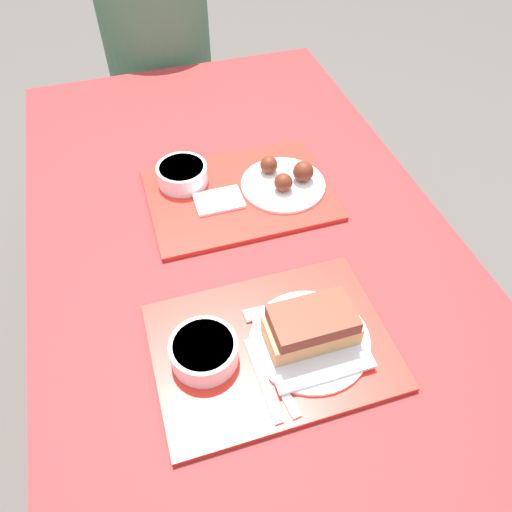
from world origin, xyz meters
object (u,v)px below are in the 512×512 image
(tray_far, at_px, (239,194))
(wings_plate_far, at_px, (285,179))
(person_seated_across, at_px, (157,41))
(bowl_coleslaw_far, at_px, (182,173))
(tray_near, at_px, (272,346))
(brisket_sandwich_plate, at_px, (311,331))
(bowl_coleslaw_near, at_px, (204,350))

(tray_far, distance_m, wings_plate_far, 0.12)
(person_seated_across, bearing_deg, bowl_coleslaw_far, -95.00)
(tray_near, relative_size, bowl_coleslaw_far, 3.56)
(person_seated_across, bearing_deg, tray_near, -90.44)
(tray_near, distance_m, person_seated_across, 1.33)
(tray_near, distance_m, brisket_sandwich_plate, 0.08)
(brisket_sandwich_plate, xyz_separation_m, wings_plate_far, (0.11, 0.44, -0.02))
(tray_near, distance_m, bowl_coleslaw_near, 0.13)
(brisket_sandwich_plate, xyz_separation_m, bowl_coleslaw_far, (-0.13, 0.52, -0.01))
(bowl_coleslaw_near, xyz_separation_m, brisket_sandwich_plate, (0.19, -0.02, 0.01))
(bowl_coleslaw_near, height_order, brisket_sandwich_plate, brisket_sandwich_plate)
(brisket_sandwich_plate, bearing_deg, wings_plate_far, 76.35)
(person_seated_across, bearing_deg, brisket_sandwich_plate, -87.46)
(tray_far, bearing_deg, bowl_coleslaw_far, 147.45)
(tray_near, bearing_deg, bowl_coleslaw_far, 96.91)
(tray_near, xyz_separation_m, wings_plate_far, (0.18, 0.42, 0.02))
(bowl_coleslaw_near, bearing_deg, tray_near, -4.07)
(tray_far, height_order, bowl_coleslaw_far, bowl_coleslaw_far)
(bowl_coleslaw_near, xyz_separation_m, wings_plate_far, (0.30, 0.41, -0.01))
(bowl_coleslaw_near, distance_m, brisket_sandwich_plate, 0.20)
(tray_far, distance_m, person_seated_across, 0.90)
(brisket_sandwich_plate, bearing_deg, bowl_coleslaw_near, 173.34)
(tray_near, bearing_deg, tray_far, 82.06)
(tray_far, xyz_separation_m, brisket_sandwich_plate, (0.01, -0.44, 0.04))
(tray_far, bearing_deg, person_seated_across, 93.17)
(tray_near, distance_m, tray_far, 0.43)
(tray_far, xyz_separation_m, bowl_coleslaw_far, (-0.12, 0.08, 0.03))
(tray_near, relative_size, wings_plate_far, 2.11)
(tray_far, relative_size, bowl_coleslaw_near, 3.56)
(tray_far, relative_size, wings_plate_far, 2.11)
(tray_far, bearing_deg, wings_plate_far, -3.15)
(tray_far, xyz_separation_m, person_seated_across, (-0.05, 0.90, -0.01))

